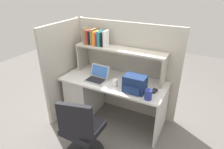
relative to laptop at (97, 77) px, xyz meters
The scene contains 12 objects.
ground_plane 0.82m from the laptop, 24.05° to the left, with size 8.00×8.00×0.00m, color slate.
desk 0.42m from the laptop, 148.22° to the left, with size 1.60×0.70×0.73m.
cubicle_partition_rear 0.53m from the laptop, 64.80° to the left, with size 1.84×0.05×1.55m, color #B2ADA0.
cubicle_partition_left 0.63m from the laptop, behind, with size 0.05×1.06×1.55m, color #B2ADA0.
overhead_hutch 0.48m from the laptop, 53.06° to the left, with size 1.44×0.28×0.45m.
reference_books_on_shelf 0.63m from the laptop, 122.63° to the left, with size 0.40×0.17×0.25m.
laptop is the anchor object (origin of this frame).
backpack 0.63m from the laptop, ahead, with size 0.30×0.23×0.23m.
computer_mouse 0.88m from the laptop, ahead, with size 0.06×0.10×0.03m, color #262628.
paper_cup 0.33m from the laptop, ahead, with size 0.08×0.08×0.10m, color white.
snack_canister 0.87m from the laptop, 10.83° to the right, with size 0.10×0.10×0.13m, color navy.
office_chair 0.91m from the laptop, 72.99° to the right, with size 0.52×0.53×0.93m.
Camera 1 is at (1.18, -2.34, 2.10)m, focal length 31.05 mm.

